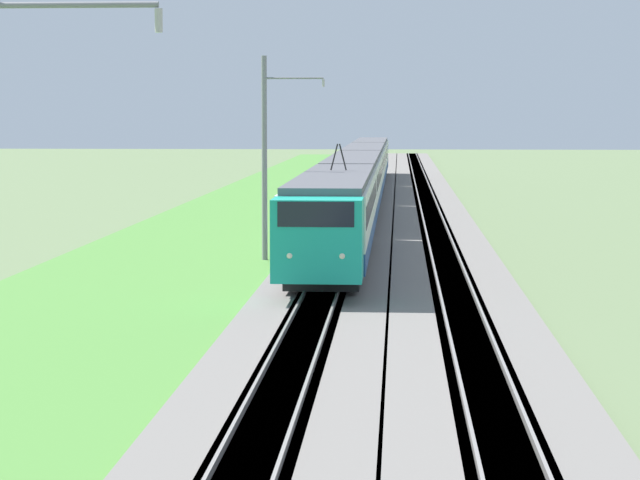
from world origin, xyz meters
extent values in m
cube|color=slate|center=(50.00, 0.00, 0.15)|extent=(240.00, 4.40, 0.30)
cube|color=slate|center=(50.00, -4.32, 0.15)|extent=(240.00, 4.40, 0.30)
cube|color=#4C4238|center=(50.00, 0.00, 0.15)|extent=(240.00, 1.57, 0.30)
cube|color=gray|center=(50.00, 0.53, 0.38)|extent=(240.00, 0.07, 0.15)
cube|color=gray|center=(50.00, -0.53, 0.38)|extent=(240.00, 0.07, 0.15)
cube|color=#4C4238|center=(50.00, -4.32, 0.15)|extent=(240.00, 1.57, 0.30)
cube|color=gray|center=(50.00, -3.79, 0.38)|extent=(240.00, 0.07, 0.15)
cube|color=gray|center=(50.00, -4.85, 0.38)|extent=(240.00, 0.07, 0.15)
cube|color=#4C8438|center=(50.00, 5.59, 0.06)|extent=(240.00, 12.38, 0.12)
cube|color=#19A88E|center=(27.18, 0.00, 2.26)|extent=(1.82, 2.75, 2.51)
cube|color=black|center=(26.91, 0.00, 3.10)|extent=(1.31, 2.29, 0.75)
sphere|color=#F2EAC6|center=(26.32, 0.79, 1.85)|extent=(0.20, 0.20, 0.20)
sphere|color=#F2EAC6|center=(26.32, -0.79, 1.85)|extent=(0.20, 0.20, 0.20)
cube|color=navy|center=(37.42, 0.00, 1.35)|extent=(18.65, 2.86, 0.70)
cube|color=silver|center=(37.42, 0.00, 2.61)|extent=(18.65, 2.86, 1.81)
cube|color=black|center=(37.42, 0.00, 2.75)|extent=(17.16, 2.88, 0.76)
cube|color=#515156|center=(37.42, 0.00, 3.64)|extent=(18.65, 2.63, 0.25)
cube|color=black|center=(37.42, 0.00, 0.72)|extent=(17.72, 2.43, 0.55)
cylinder|color=black|center=(29.89, 0.53, 0.88)|extent=(0.86, 0.12, 0.86)
cylinder|color=black|center=(29.89, -0.53, 0.88)|extent=(0.86, 0.12, 0.86)
cube|color=navy|center=(57.58, 0.00, 1.35)|extent=(20.47, 2.86, 0.70)
cube|color=silver|center=(57.58, 0.00, 2.61)|extent=(20.47, 2.86, 1.81)
cube|color=black|center=(57.58, 0.00, 2.75)|extent=(18.83, 2.88, 0.76)
cube|color=#515156|center=(57.58, 0.00, 3.64)|extent=(20.47, 2.63, 0.25)
cube|color=black|center=(57.58, 0.00, 0.72)|extent=(19.45, 2.43, 0.55)
cube|color=navy|center=(78.65, 0.00, 1.35)|extent=(20.47, 2.86, 0.70)
cube|color=silver|center=(78.65, 0.00, 2.61)|extent=(20.47, 2.86, 1.81)
cube|color=black|center=(78.65, 0.00, 2.75)|extent=(18.83, 2.88, 0.76)
cube|color=#515156|center=(78.65, 0.00, 3.64)|extent=(20.47, 2.63, 0.25)
cube|color=black|center=(78.65, 0.00, 0.72)|extent=(19.45, 2.43, 0.55)
cube|color=navy|center=(99.72, 0.00, 1.35)|extent=(20.47, 2.86, 0.70)
cube|color=silver|center=(99.72, 0.00, 2.61)|extent=(20.47, 2.86, 1.81)
cube|color=black|center=(99.72, 0.00, 2.75)|extent=(18.83, 2.88, 0.76)
cube|color=#515156|center=(99.72, 0.00, 3.64)|extent=(20.47, 2.63, 0.25)
cube|color=black|center=(99.72, 0.00, 0.72)|extent=(19.45, 2.43, 0.55)
cylinder|color=black|center=(40.21, 0.17, 4.31)|extent=(0.06, 0.33, 1.08)
cylinder|color=black|center=(40.21, -0.17, 4.31)|extent=(0.06, 0.33, 1.08)
cube|color=black|center=(29.89, 0.00, 0.00)|extent=(0.10, 0.10, 0.00)
cylinder|color=slate|center=(5.32, 1.80, 7.47)|extent=(0.08, 2.40, 0.08)
cylinder|color=#B2ADA8|center=(5.32, 0.60, 7.27)|extent=(0.10, 0.10, 0.30)
cylinder|color=slate|center=(39.87, 3.00, 4.20)|extent=(0.22, 0.22, 8.40)
cylinder|color=slate|center=(39.87, 1.80, 7.50)|extent=(0.08, 2.40, 0.08)
cylinder|color=#B2ADA8|center=(39.87, 0.60, 7.30)|extent=(0.10, 0.10, 0.30)
camera|label=1|loc=(-10.51, -2.46, 6.10)|focal=70.00mm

